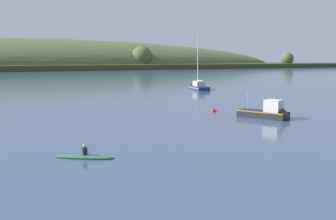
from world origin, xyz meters
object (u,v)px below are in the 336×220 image
(sailboat_near_mooring, at_px, (198,88))
(fishing_boat_moored, at_px, (268,114))
(mooring_buoy_midchannel, at_px, (213,111))
(canoe_with_paddler, at_px, (85,157))

(sailboat_near_mooring, relative_size, fishing_boat_moored, 2.06)
(mooring_buoy_midchannel, bearing_deg, canoe_with_paddler, -139.26)
(canoe_with_paddler, relative_size, mooring_buoy_midchannel, 4.52)
(sailboat_near_mooring, distance_m, mooring_buoy_midchannel, 33.52)
(fishing_boat_moored, bearing_deg, canoe_with_paddler, -96.30)
(sailboat_near_mooring, height_order, canoe_with_paddler, sailboat_near_mooring)
(canoe_with_paddler, bearing_deg, fishing_boat_moored, 52.29)
(sailboat_near_mooring, distance_m, fishing_boat_moored, 39.08)
(sailboat_near_mooring, height_order, fishing_boat_moored, sailboat_near_mooring)
(canoe_with_paddler, height_order, mooring_buoy_midchannel, canoe_with_paddler)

